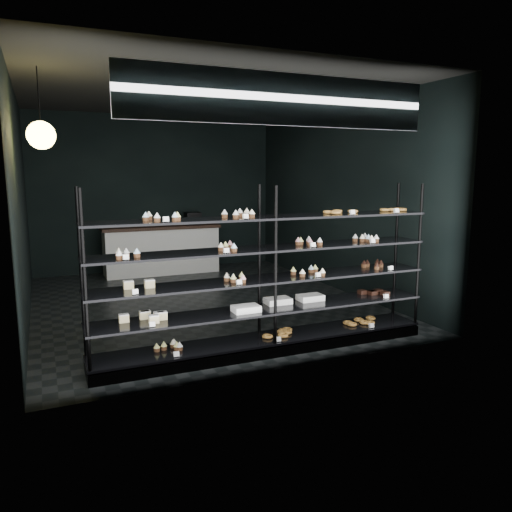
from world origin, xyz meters
The scene contains 5 objects.
room centered at (0.00, 0.00, 1.60)m, with size 5.01×6.01×3.20m.
display_shelf centered at (0.03, -2.45, 0.63)m, with size 4.00×0.50×1.91m.
signage centered at (0.00, -2.93, 2.75)m, with size 3.30×0.05×0.50m.
pendant_lamp centered at (-2.20, -1.34, 2.45)m, with size 0.31×0.31×0.88m.
service_counter centered at (-0.04, 2.50, 0.50)m, with size 2.35×0.65×1.23m.
Camera 1 is at (-2.26, -7.47, 2.05)m, focal length 35.00 mm.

